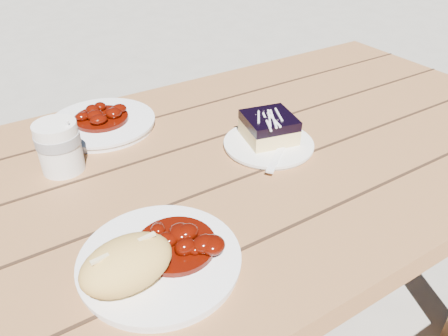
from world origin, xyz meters
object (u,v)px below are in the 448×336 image
main_plate (160,261)px  coffee_cup (59,147)px  picnic_table (143,251)px  blueberry_cake (269,127)px  dessert_plate (268,145)px  bread_roll (127,264)px  second_plate (102,124)px

main_plate → coffee_cup: 0.34m
picnic_table → blueberry_cake: bearing=0.3°
dessert_plate → main_plate: bearing=-151.5°
coffee_cup → dessert_plate: bearing=-20.6°
picnic_table → coffee_cup: bearing=123.9°
bread_roll → second_plate: bearing=75.1°
main_plate → blueberry_cake: blueberry_cake is taller
blueberry_cake → coffee_cup: coffee_cup is taller
picnic_table → main_plate: size_ratio=8.41×
bread_roll → dessert_plate: 0.45m
bread_roll → second_plate: bread_roll is taller
main_plate → second_plate: size_ratio=1.00×
coffee_cup → second_plate: (0.12, 0.13, -0.04)m
picnic_table → dessert_plate: 0.35m
bread_roll → dessert_plate: bearing=27.4°
picnic_table → second_plate: 0.32m
bread_roll → coffee_cup: 0.36m
dessert_plate → blueberry_cake: blueberry_cake is taller
main_plate → bread_roll: 0.07m
dessert_plate → second_plate: (-0.27, 0.28, 0.00)m
dessert_plate → second_plate: second_plate is taller
dessert_plate → second_plate: bearing=134.3°
main_plate → second_plate: bearing=81.0°
picnic_table → main_plate: 0.27m
picnic_table → blueberry_cake: (0.31, 0.00, 0.20)m
dessert_plate → coffee_cup: coffee_cup is taller
coffee_cup → second_plate: bearing=46.2°
second_plate → blueberry_cake: bearing=-43.0°
main_plate → second_plate: (0.07, 0.47, 0.00)m
blueberry_cake → coffee_cup: size_ratio=1.19×
picnic_table → bread_roll: bread_roll is taller
dessert_plate → second_plate: 0.39m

